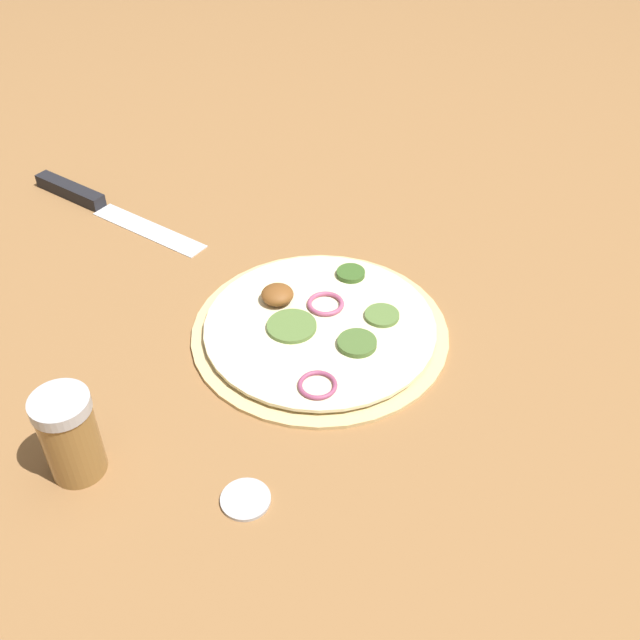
% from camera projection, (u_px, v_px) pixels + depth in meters
% --- Properties ---
extents(ground_plane, '(3.00, 3.00, 0.00)m').
position_uv_depth(ground_plane, '(320.00, 333.00, 0.82)').
color(ground_plane, olive).
extents(pizza, '(0.28, 0.28, 0.03)m').
position_uv_depth(pizza, '(320.00, 328.00, 0.81)').
color(pizza, '#D6B77A').
rests_on(pizza, ground_plane).
extents(knife, '(0.18, 0.26, 0.02)m').
position_uv_depth(knife, '(88.00, 199.00, 1.01)').
color(knife, silver).
rests_on(knife, ground_plane).
extents(spice_jar, '(0.05, 0.05, 0.09)m').
position_uv_depth(spice_jar, '(70.00, 435.00, 0.65)').
color(spice_jar, olive).
rests_on(spice_jar, ground_plane).
extents(loose_cap, '(0.04, 0.04, 0.01)m').
position_uv_depth(loose_cap, '(245.00, 498.00, 0.65)').
color(loose_cap, '#B2B2B7').
rests_on(loose_cap, ground_plane).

